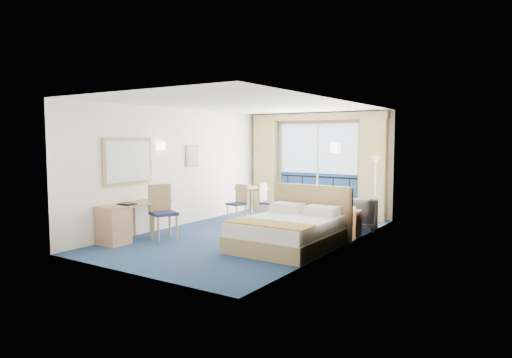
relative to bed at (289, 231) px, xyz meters
name	(u,v)px	position (x,y,z in m)	size (l,w,h in m)	color
floor	(250,235)	(-1.19, 0.50, -0.30)	(6.50, 6.50, 0.00)	navy
room_walls	(250,150)	(-1.19, 0.50, 1.47)	(4.04, 6.54, 2.72)	white
balcony_door	(317,171)	(-1.20, 3.72, 0.84)	(2.36, 0.03, 2.52)	navy
curtain_left	(265,165)	(-2.74, 3.57, 0.97)	(0.65, 0.22, 2.55)	tan
curtain_right	(373,169)	(0.36, 3.57, 0.97)	(0.65, 0.22, 2.55)	tan
pelmet	(316,117)	(-1.19, 3.60, 2.28)	(3.80, 0.25, 0.18)	tan
mirror	(128,161)	(-3.16, -1.00, 1.25)	(0.05, 1.25, 0.95)	tan
wall_print	(192,156)	(-3.16, 0.95, 1.30)	(0.04, 0.42, 0.52)	tan
sconce_left	(161,146)	(-3.13, -0.10, 1.55)	(0.18, 0.18, 0.18)	#FFDEB2
sconce_right	(335,147)	(0.75, 0.35, 1.55)	(0.18, 0.18, 0.18)	#FFDEB2
bed	(289,231)	(0.00, 0.00, 0.00)	(1.72, 2.05, 1.08)	tan
nightstand	(349,223)	(0.58, 1.51, -0.03)	(0.42, 0.40, 0.55)	tan
phone	(350,209)	(0.62, 1.46, 0.28)	(0.18, 0.14, 0.08)	silver
armchair	(357,213)	(0.46, 2.27, 0.07)	(0.79, 0.82, 0.74)	#4C4F5C
floor_lamp	(376,174)	(0.69, 2.78, 0.92)	(0.22, 0.22, 1.62)	silver
desk	(118,222)	(-2.91, -1.50, 0.10)	(0.54, 1.57, 0.73)	tan
desk_chair	(162,208)	(-2.49, -0.75, 0.31)	(0.63, 0.62, 1.09)	#1F2748
folder	(127,204)	(-2.84, -1.33, 0.45)	(0.31, 0.23, 0.03)	black
desk_lamp	(150,183)	(-2.97, -0.61, 0.80)	(0.13, 0.13, 0.49)	silver
round_table	(251,195)	(-2.33, 2.22, 0.29)	(0.87, 0.87, 0.78)	tan
table_chair_a	(267,199)	(-1.79, 2.11, 0.23)	(0.45, 0.44, 0.94)	#1F2748
table_chair_b	(239,201)	(-2.36, 1.72, 0.20)	(0.44, 0.45, 0.89)	#1F2748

